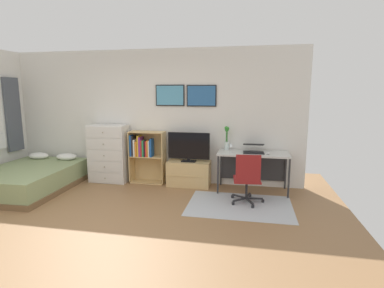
{
  "coord_description": "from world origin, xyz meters",
  "views": [
    {
      "loc": [
        2.01,
        -3.48,
        1.84
      ],
      "look_at": [
        1.02,
        1.5,
        0.97
      ],
      "focal_mm": 27.97,
      "sensor_mm": 36.0,
      "label": 1
    }
  ],
  "objects_px": {
    "tv_stand": "(189,174)",
    "television": "(189,147)",
    "desk": "(253,159)",
    "bamboo_vase": "(227,138)",
    "bookshelf": "(145,152)",
    "laptop": "(254,149)",
    "computer_mouse": "(268,153)",
    "bed": "(30,178)",
    "dresser": "(109,153)",
    "office_chair": "(247,177)",
    "wine_glass": "(231,145)"
  },
  "relations": [
    {
      "from": "desk",
      "to": "laptop",
      "type": "height_order",
      "value": "laptop"
    },
    {
      "from": "bed",
      "to": "desk",
      "type": "height_order",
      "value": "desk"
    },
    {
      "from": "wine_glass",
      "to": "bamboo_vase",
      "type": "bearing_deg",
      "value": 110.84
    },
    {
      "from": "office_chair",
      "to": "wine_glass",
      "type": "bearing_deg",
      "value": 111.31
    },
    {
      "from": "television",
      "to": "bed",
      "type": "bearing_deg",
      "value": -164.95
    },
    {
      "from": "computer_mouse",
      "to": "television",
      "type": "bearing_deg",
      "value": 173.99
    },
    {
      "from": "television",
      "to": "bamboo_vase",
      "type": "xyz_separation_m",
      "value": [
        0.73,
        0.14,
        0.18
      ]
    },
    {
      "from": "tv_stand",
      "to": "bookshelf",
      "type": "bearing_deg",
      "value": 177.11
    },
    {
      "from": "television",
      "to": "laptop",
      "type": "bearing_deg",
      "value": -0.94
    },
    {
      "from": "bookshelf",
      "to": "dresser",
      "type": "bearing_deg",
      "value": -175.35
    },
    {
      "from": "bed",
      "to": "computer_mouse",
      "type": "bearing_deg",
      "value": 5.89
    },
    {
      "from": "dresser",
      "to": "computer_mouse",
      "type": "height_order",
      "value": "dresser"
    },
    {
      "from": "office_chair",
      "to": "bamboo_vase",
      "type": "relative_size",
      "value": 1.87
    },
    {
      "from": "bookshelf",
      "to": "television",
      "type": "height_order",
      "value": "television"
    },
    {
      "from": "bamboo_vase",
      "to": "wine_glass",
      "type": "height_order",
      "value": "bamboo_vase"
    },
    {
      "from": "bed",
      "to": "wine_glass",
      "type": "bearing_deg",
      "value": 7.8
    },
    {
      "from": "dresser",
      "to": "computer_mouse",
      "type": "relative_size",
      "value": 11.4
    },
    {
      "from": "desk",
      "to": "bamboo_vase",
      "type": "height_order",
      "value": "bamboo_vase"
    },
    {
      "from": "bed",
      "to": "desk",
      "type": "xyz_separation_m",
      "value": [
        4.2,
        0.8,
        0.38
      ]
    },
    {
      "from": "bamboo_vase",
      "to": "wine_glass",
      "type": "bearing_deg",
      "value": -69.16
    },
    {
      "from": "laptop",
      "to": "dresser",
      "type": "bearing_deg",
      "value": 177.16
    },
    {
      "from": "desk",
      "to": "television",
      "type": "bearing_deg",
      "value": -179.84
    },
    {
      "from": "dresser",
      "to": "laptop",
      "type": "height_order",
      "value": "dresser"
    },
    {
      "from": "bed",
      "to": "office_chair",
      "type": "distance_m",
      "value": 4.11
    },
    {
      "from": "wine_glass",
      "to": "computer_mouse",
      "type": "bearing_deg",
      "value": -2.8
    },
    {
      "from": "desk",
      "to": "wine_glass",
      "type": "relative_size",
      "value": 7.24
    },
    {
      "from": "tv_stand",
      "to": "dresser",
      "type": "bearing_deg",
      "value": -179.49
    },
    {
      "from": "dresser",
      "to": "office_chair",
      "type": "height_order",
      "value": "dresser"
    },
    {
      "from": "desk",
      "to": "computer_mouse",
      "type": "bearing_deg",
      "value": -31.76
    },
    {
      "from": "bookshelf",
      "to": "bamboo_vase",
      "type": "bearing_deg",
      "value": 2.32
    },
    {
      "from": "dresser",
      "to": "tv_stand",
      "type": "relative_size",
      "value": 1.41
    },
    {
      "from": "dresser",
      "to": "television",
      "type": "bearing_deg",
      "value": -0.25
    },
    {
      "from": "office_chair",
      "to": "computer_mouse",
      "type": "height_order",
      "value": "office_chair"
    },
    {
      "from": "computer_mouse",
      "to": "bookshelf",
      "type": "bearing_deg",
      "value": 174.66
    },
    {
      "from": "bookshelf",
      "to": "office_chair",
      "type": "relative_size",
      "value": 1.24
    },
    {
      "from": "bed",
      "to": "laptop",
      "type": "distance_m",
      "value": 4.31
    },
    {
      "from": "bed",
      "to": "desk",
      "type": "bearing_deg",
      "value": 8.53
    },
    {
      "from": "office_chair",
      "to": "desk",
      "type": "bearing_deg",
      "value": 78.02
    },
    {
      "from": "bed",
      "to": "bookshelf",
      "type": "xyz_separation_m",
      "value": [
        2.02,
        0.86,
        0.41
      ]
    },
    {
      "from": "dresser",
      "to": "bookshelf",
      "type": "xyz_separation_m",
      "value": [
        0.76,
        0.06,
        0.04
      ]
    },
    {
      "from": "laptop",
      "to": "computer_mouse",
      "type": "bearing_deg",
      "value": -30.31
    },
    {
      "from": "dresser",
      "to": "tv_stand",
      "type": "xyz_separation_m",
      "value": [
        1.69,
        0.02,
        -0.34
      ]
    },
    {
      "from": "tv_stand",
      "to": "television",
      "type": "bearing_deg",
      "value": -90.0
    },
    {
      "from": "computer_mouse",
      "to": "wine_glass",
      "type": "relative_size",
      "value": 0.58
    },
    {
      "from": "laptop",
      "to": "television",
      "type": "bearing_deg",
      "value": 176.76
    },
    {
      "from": "bed",
      "to": "computer_mouse",
      "type": "xyz_separation_m",
      "value": [
        4.46,
        0.64,
        0.53
      ]
    },
    {
      "from": "bed",
      "to": "wine_glass",
      "type": "relative_size",
      "value": 11.62
    },
    {
      "from": "desk",
      "to": "wine_glass",
      "type": "xyz_separation_m",
      "value": [
        -0.41,
        -0.13,
        0.27
      ]
    },
    {
      "from": "bed",
      "to": "laptop",
      "type": "relative_size",
      "value": 4.95
    },
    {
      "from": "bed",
      "to": "dresser",
      "type": "relative_size",
      "value": 1.76
    }
  ]
}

